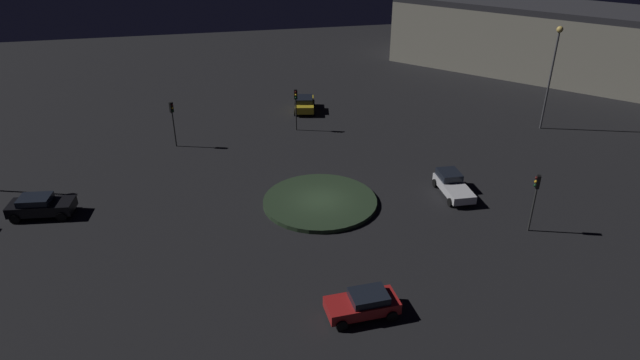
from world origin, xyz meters
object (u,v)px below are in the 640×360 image
at_px(car_yellow, 304,104).
at_px(car_red, 363,304).
at_px(streetlamp_north, 553,62).
at_px(car_white, 453,185).
at_px(traffic_light_west, 296,102).
at_px(car_black, 40,206).
at_px(traffic_light_southwest, 173,115).
at_px(store_building, 551,40).
at_px(traffic_light_northeast, 536,192).

distance_m(car_yellow, car_red, 31.35).
bearing_deg(streetlamp_north, car_white, -53.39).
relative_size(car_red, traffic_light_west, 0.98).
distance_m(car_red, car_black, 23.91).
distance_m(car_red, traffic_light_southwest, 26.82).
distance_m(streetlamp_north, store_building, 19.50).
relative_size(car_yellow, traffic_light_northeast, 1.06).
bearing_deg(car_black, car_red, -30.60).
bearing_deg(car_red, car_yellow, -97.80).
bearing_deg(store_building, traffic_light_west, 65.83).
distance_m(car_yellow, car_white, 21.17).
bearing_deg(traffic_light_northeast, car_red, 49.95).
relative_size(streetlamp_north, store_building, 0.27).
height_order(traffic_light_northeast, traffic_light_southwest, traffic_light_northeast).
height_order(car_red, car_white, car_white).
height_order(car_yellow, streetlamp_north, streetlamp_north).
relative_size(traffic_light_west, traffic_light_southwest, 0.98).
height_order(car_red, traffic_light_northeast, traffic_light_northeast).
distance_m(traffic_light_southwest, streetlamp_north, 34.46).
distance_m(traffic_light_west, store_building, 35.70).
height_order(car_red, traffic_light_west, traffic_light_west).
bearing_deg(car_red, store_building, -135.28).
bearing_deg(car_red, streetlamp_north, -140.65).
distance_m(car_black, store_building, 58.74).
distance_m(car_red, traffic_light_northeast, 14.38).
height_order(car_white, traffic_light_southwest, traffic_light_southwest).
bearing_deg(car_white, traffic_light_southwest, -121.26).
height_order(car_yellow, traffic_light_west, traffic_light_west).
relative_size(traffic_light_southwest, streetlamp_north, 0.42).
distance_m(car_red, traffic_light_west, 26.32).
relative_size(traffic_light_northeast, traffic_light_southwest, 1.00).
bearing_deg(car_white, streetlamp_north, 128.67).
bearing_deg(traffic_light_west, car_white, 35.03).
bearing_deg(car_black, traffic_light_southwest, 55.66).
xyz_separation_m(car_black, store_building, (-23.28, 53.82, 3.42)).
xyz_separation_m(car_yellow, streetlamp_north, (9.55, 21.25, 5.69)).
xyz_separation_m(traffic_light_southwest, streetlamp_north, (3.10, 34.14, 3.56)).
bearing_deg(car_red, traffic_light_west, -94.97).
height_order(traffic_light_northeast, store_building, store_building).
distance_m(car_yellow, traffic_light_northeast, 27.72).
bearing_deg(store_building, car_black, 70.28).
height_order(car_black, traffic_light_northeast, traffic_light_northeast).
height_order(car_black, car_white, car_black).
bearing_deg(car_yellow, traffic_light_west, -8.11).
height_order(traffic_light_northeast, streetlamp_north, streetlamp_north).
xyz_separation_m(traffic_light_west, streetlamp_north, (4.54, 23.01, 3.63)).
xyz_separation_m(car_red, car_black, (-14.51, -19.00, 0.07)).
bearing_deg(traffic_light_southwest, streetlamp_north, 45.69).
relative_size(car_white, traffic_light_west, 1.06).
bearing_deg(car_red, car_white, -134.62).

